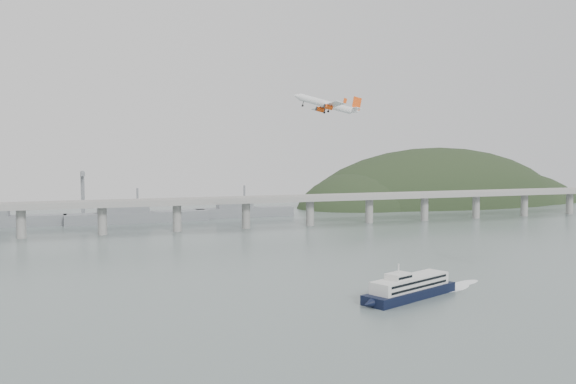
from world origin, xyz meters
name	(u,v)px	position (x,y,z in m)	size (l,w,h in m)	color
ground	(334,289)	(0.00, 0.00, 0.00)	(900.00, 900.00, 0.00)	slate
bridge	(217,205)	(-1.15, 200.00, 17.65)	(800.00, 22.00, 23.90)	gray
headland	(449,221)	(285.18, 331.75, -19.34)	(365.00, 155.00, 156.00)	#1F2E19
ferry	(410,288)	(20.91, -24.19, 3.81)	(70.67, 34.91, 14.06)	black
airliner	(328,105)	(30.41, 76.88, 80.68)	(40.22, 36.22, 11.90)	white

